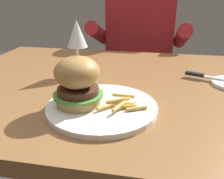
# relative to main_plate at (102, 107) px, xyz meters

# --- Properties ---
(dining_table) EXTENTS (1.18, 0.82, 0.74)m
(dining_table) POSITION_rel_main_plate_xyz_m (0.03, 0.19, -0.10)
(dining_table) COLOR brown
(dining_table) RESTS_ON ground
(main_plate) EXTENTS (0.27, 0.27, 0.01)m
(main_plate) POSITION_rel_main_plate_xyz_m (0.00, 0.00, 0.00)
(main_plate) COLOR white
(main_plate) RESTS_ON dining_table
(burger_sandwich) EXTENTS (0.12, 0.12, 0.13)m
(burger_sandwich) POSITION_rel_main_plate_xyz_m (-0.06, -0.00, 0.07)
(burger_sandwich) COLOR tan
(burger_sandwich) RESTS_ON main_plate
(fries_pile) EXTENTS (0.12, 0.08, 0.02)m
(fries_pile) POSITION_rel_main_plate_xyz_m (0.05, -0.00, 0.02)
(fries_pile) COLOR #EABC5B
(fries_pile) RESTS_ON main_plate
(wine_glass) EXTENTS (0.07, 0.07, 0.19)m
(wine_glass) POSITION_rel_main_plate_xyz_m (-0.14, 0.24, 0.13)
(wine_glass) COLOR silver
(wine_glass) RESTS_ON dining_table
(table_knife) EXTENTS (0.23, 0.09, 0.01)m
(table_knife) POSITION_rel_main_plate_xyz_m (0.31, 0.26, 0.01)
(table_knife) COLOR silver
(table_knife) RESTS_ON bread_plate
(diner_person) EXTENTS (0.51, 0.36, 1.18)m
(diner_person) POSITION_rel_main_plate_xyz_m (0.02, 0.88, -0.18)
(diner_person) COLOR #282833
(diner_person) RESTS_ON ground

